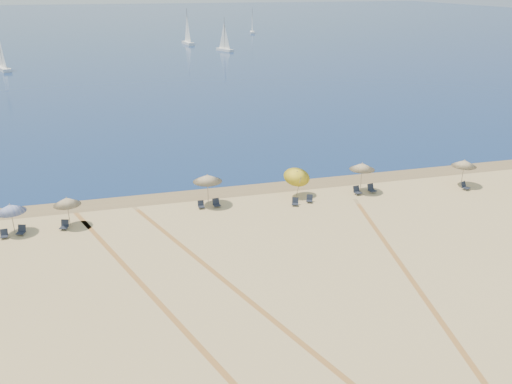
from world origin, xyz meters
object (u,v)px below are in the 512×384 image
at_px(chair_6, 310,199).
at_px(umbrella_4, 362,166).
at_px(umbrella_3, 297,175).
at_px(chair_8, 371,189).
at_px(chair_3, 201,205).
at_px(sailboat_3, 1,56).
at_px(chair_4, 216,203).
at_px(sailboat_1, 252,26).
at_px(umbrella_5, 464,163).
at_px(sailboat_0, 188,34).
at_px(umbrella_2, 207,178).
at_px(chair_7, 357,191).
at_px(chair_2, 64,225).
at_px(umbrella_0, 10,208).
at_px(umbrella_1, 67,201).
at_px(chair_5, 295,202).
at_px(chair_0, 4,234).
at_px(chair_9, 465,186).
at_px(chair_1, 21,230).
at_px(sailboat_2, 224,41).

bearing_deg(chair_6, umbrella_4, 36.26).
height_order(umbrella_3, chair_8, umbrella_3).
height_order(chair_3, sailboat_3, sailboat_3).
xyz_separation_m(chair_4, sailboat_1, (40.29, 144.34, 2.21)).
relative_size(umbrella_5, chair_4, 3.47).
xyz_separation_m(chair_8, sailboat_0, (0.67, 116.42, 2.61)).
xyz_separation_m(umbrella_2, chair_7, (12.65, -1.05, -1.96)).
xyz_separation_m(chair_2, chair_3, (10.30, 1.25, -0.04)).
bearing_deg(umbrella_0, chair_6, -0.30).
bearing_deg(umbrella_5, umbrella_1, 179.73).
distance_m(umbrella_1, chair_3, 10.13).
distance_m(chair_3, chair_5, 7.59).
xyz_separation_m(umbrella_4, chair_0, (-28.24, -1.71, -2.01)).
xyz_separation_m(umbrella_5, chair_8, (-8.49, 0.52, -1.75)).
distance_m(chair_7, chair_8, 1.38).
relative_size(chair_5, chair_7, 0.98).
relative_size(sailboat_0, sailboat_1, 1.17).
height_order(chair_6, chair_8, chair_8).
bearing_deg(umbrella_5, chair_7, 177.45).
xyz_separation_m(chair_2, chair_9, (33.18, -0.64, 0.01)).
bearing_deg(chair_8, sailboat_0, 77.12).
bearing_deg(umbrella_1, umbrella_2, 7.16).
relative_size(chair_3, chair_5, 0.80).
distance_m(umbrella_1, chair_9, 32.89).
distance_m(umbrella_1, umbrella_3, 18.21).
xyz_separation_m(chair_2, sailboat_1, (51.83, 145.54, 2.21)).
bearing_deg(chair_0, chair_7, -1.34).
relative_size(chair_2, chair_9, 0.93).
bearing_deg(sailboat_1, umbrella_2, -94.20).
bearing_deg(chair_4, chair_3, 171.34).
bearing_deg(chair_1, chair_0, -148.35).
height_order(umbrella_4, chair_4, umbrella_4).
height_order(chair_4, chair_8, chair_8).
bearing_deg(umbrella_5, chair_8, 176.50).
bearing_deg(chair_4, chair_7, -8.63).
height_order(umbrella_4, sailboat_2, sailboat_2).
distance_m(chair_2, chair_4, 11.60).
relative_size(umbrella_2, chair_8, 3.23).
bearing_deg(chair_1, sailboat_2, 88.11).
bearing_deg(chair_6, chair_7, 31.33).
bearing_deg(chair_7, chair_6, 178.30).
relative_size(umbrella_4, chair_5, 3.53).
height_order(chair_5, chair_8, chair_8).
distance_m(chair_4, sailboat_3, 83.90).
distance_m(chair_2, sailboat_0, 120.08).
height_order(chair_9, sailboat_0, sailboat_0).
bearing_deg(chair_9, umbrella_2, 149.91).
bearing_deg(chair_2, chair_1, -160.51).
height_order(umbrella_1, sailboat_1, sailboat_1).
bearing_deg(umbrella_5, umbrella_0, -179.94).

